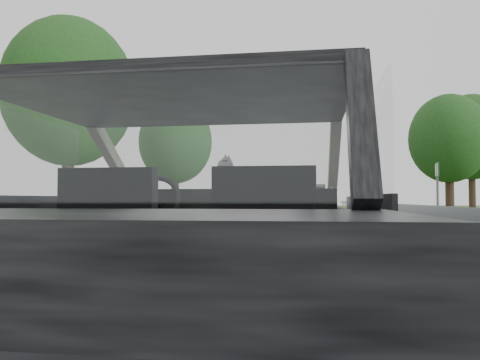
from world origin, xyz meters
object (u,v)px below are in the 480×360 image
(cat, at_px, (259,178))
(other_car, at_px, (276,201))
(highway_sign, at_px, (438,191))
(subject_car, at_px, (202,235))

(cat, relative_size, other_car, 0.11)
(cat, height_order, highway_sign, highway_sign)
(other_car, height_order, highway_sign, highway_sign)
(cat, bearing_deg, highway_sign, 83.51)
(subject_car, xyz_separation_m, highway_sign, (6.15, 18.96, 0.54))
(subject_car, distance_m, other_car, 17.58)
(subject_car, relative_size, other_car, 0.79)
(cat, distance_m, other_car, 16.93)
(cat, relative_size, highway_sign, 0.23)
(cat, bearing_deg, other_car, 105.15)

